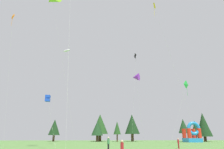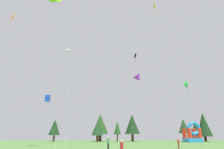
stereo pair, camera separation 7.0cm
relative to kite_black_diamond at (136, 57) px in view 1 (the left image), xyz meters
The scene contains 19 objects.
kite_black_diamond is the anchor object (origin of this frame).
kite_white_parafoil 22.06m from the kite_black_diamond, 147.04° to the right, with size 5.63×5.68×21.21m.
kite_orange_diamond 33.82m from the kite_black_diamond, 146.35° to the right, with size 1.03×5.17×25.34m.
kite_green_diamond 22.08m from the kite_black_diamond, 66.90° to the right, with size 4.85×1.28×12.33m.
kite_yellow_diamond 20.49m from the kite_black_diamond, 88.91° to the right, with size 9.18×6.40×27.67m.
kite_purple_delta 9.17m from the kite_black_diamond, 103.12° to the right, with size 3.63×5.53×17.61m.
kite_blue_box 37.12m from the kite_black_diamond, 121.73° to the right, with size 1.99×0.61×7.14m.
person_near_camera 32.03m from the kite_black_diamond, 83.93° to the right, with size 0.33×0.33×1.58m.
person_midfield 43.75m from the kite_black_diamond, 102.75° to the right, with size 0.40×0.40×1.64m.
person_left_edge 35.92m from the kite_black_diamond, 109.19° to the right, with size 0.44×0.44×1.83m.
inflatable_yellow_castle 29.64m from the kite_black_diamond, 22.87° to the left, with size 4.30×4.98×6.04m.
tree_row_1 37.43m from the kite_black_diamond, 145.70° to the left, with size 3.94×3.94×7.39m.
tree_row_2 27.30m from the kite_black_diamond, 127.74° to the left, with size 3.88×3.88×6.77m.
tree_row_3 27.75m from the kite_black_diamond, 120.45° to the left, with size 5.61×5.61×9.21m.
tree_row_4 24.91m from the kite_black_diamond, 108.42° to the left, with size 2.44×2.44×6.50m.
tree_row_5 25.22m from the kite_black_diamond, 87.11° to the left, with size 5.17×5.17×9.14m.
tree_row_6 29.79m from the kite_black_diamond, 37.35° to the left, with size 3.50×3.50×7.39m.
tree_row_7 32.92m from the kite_black_diamond, 32.43° to the left, with size 2.64×2.64×6.92m.
tree_row_8 34.33m from the kite_black_diamond, 28.91° to the left, with size 5.06×5.06×9.50m.
Camera 1 is at (-2.04, -26.34, 2.02)m, focal length 31.65 mm.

